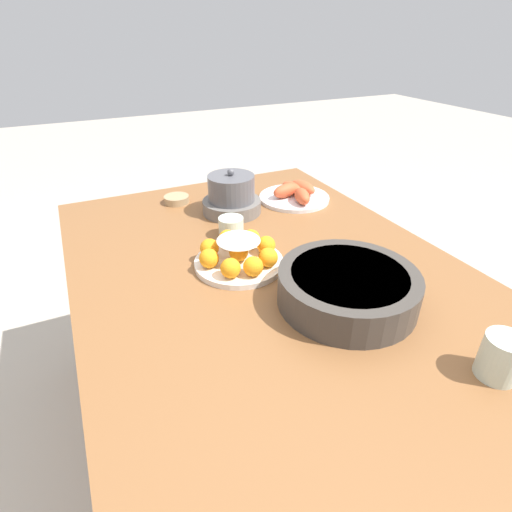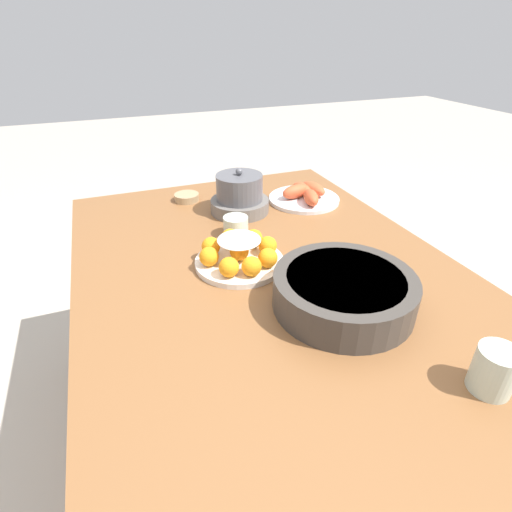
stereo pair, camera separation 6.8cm
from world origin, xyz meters
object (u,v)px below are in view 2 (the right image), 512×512
(sauce_bowl, at_px, (187,197))
(cup_far, at_px, (494,370))
(cake_plate, at_px, (240,254))
(serving_bowl, at_px, (344,290))
(dining_table, at_px, (272,297))
(warming_pot, at_px, (240,196))
(seafood_platter, at_px, (305,195))
(cup_near, at_px, (236,226))

(sauce_bowl, bearing_deg, cup_far, 16.38)
(cake_plate, height_order, serving_bowl, cake_plate)
(dining_table, distance_m, serving_bowl, 0.25)
(sauce_bowl, xyz_separation_m, warming_pot, (0.17, 0.15, 0.05))
(dining_table, height_order, warming_pot, warming_pot)
(serving_bowl, bearing_deg, seafood_platter, 160.72)
(dining_table, distance_m, cup_near, 0.27)
(serving_bowl, relative_size, sauce_bowl, 3.61)
(cup_near, bearing_deg, serving_bowl, 15.04)
(cake_plate, height_order, cup_near, cake_plate)
(dining_table, distance_m, sauce_bowl, 0.60)
(seafood_platter, bearing_deg, warming_pot, -89.31)
(cake_plate, bearing_deg, dining_table, 43.75)
(cup_far, bearing_deg, cup_near, -162.48)
(dining_table, xyz_separation_m, seafood_platter, (-0.42, 0.31, 0.10))
(cup_near, bearing_deg, dining_table, 5.15)
(dining_table, xyz_separation_m, cup_near, (-0.24, -0.02, 0.11))
(warming_pot, bearing_deg, cup_near, -23.04)
(sauce_bowl, bearing_deg, cake_plate, 3.96)
(cake_plate, bearing_deg, seafood_platter, 132.36)
(dining_table, height_order, serving_bowl, serving_bowl)
(dining_table, bearing_deg, cake_plate, -136.25)
(dining_table, xyz_separation_m, warming_pot, (-0.41, 0.05, 0.14))
(seafood_platter, bearing_deg, cake_plate, -47.64)
(serving_bowl, relative_size, seafood_platter, 1.25)
(cup_near, bearing_deg, seafood_platter, 117.44)
(serving_bowl, xyz_separation_m, seafood_platter, (-0.61, 0.21, -0.02))
(cup_far, bearing_deg, seafood_platter, 174.12)
(cup_near, xyz_separation_m, warming_pot, (-0.17, 0.07, 0.03))
(seafood_platter, height_order, cup_far, cup_far)
(cake_plate, relative_size, cup_near, 3.17)
(seafood_platter, distance_m, cup_far, 0.92)
(seafood_platter, xyz_separation_m, warming_pot, (0.00, -0.26, 0.04))
(cake_plate, relative_size, seafood_platter, 0.93)
(sauce_bowl, xyz_separation_m, cup_near, (0.33, 0.08, 0.02))
(sauce_bowl, bearing_deg, seafood_platter, 68.40)
(warming_pot, bearing_deg, dining_table, -6.84)
(serving_bowl, height_order, warming_pot, warming_pot)
(cup_near, relative_size, warming_pot, 0.38)
(sauce_bowl, relative_size, seafood_platter, 0.35)
(dining_table, xyz_separation_m, cup_far, (0.50, 0.21, 0.12))
(warming_pot, bearing_deg, sauce_bowl, -137.26)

